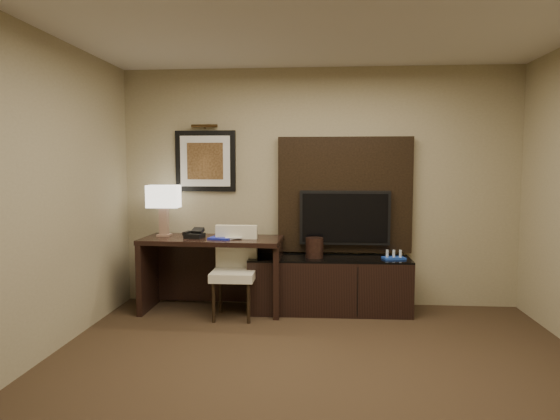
# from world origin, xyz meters

# --- Properties ---
(floor) EXTENTS (4.50, 5.00, 0.01)m
(floor) POSITION_xyz_m (0.00, 0.00, -0.01)
(floor) COLOR #312216
(floor) RESTS_ON ground
(wall_back) EXTENTS (4.50, 0.01, 2.70)m
(wall_back) POSITION_xyz_m (0.00, 2.50, 1.35)
(wall_back) COLOR #988C67
(wall_back) RESTS_ON floor
(wall_front) EXTENTS (4.50, 0.01, 2.70)m
(wall_front) POSITION_xyz_m (0.00, -2.50, 1.35)
(wall_front) COLOR #988C67
(wall_front) RESTS_ON floor
(desk) EXTENTS (1.54, 0.72, 0.81)m
(desk) POSITION_xyz_m (-1.15, 2.10, 0.41)
(desk) COLOR black
(desk) RESTS_ON floor
(credenza) EXTENTS (1.75, 0.51, 0.60)m
(credenza) POSITION_xyz_m (0.13, 2.15, 0.30)
(credenza) COLOR black
(credenza) RESTS_ON floor
(tv_wall_panel) EXTENTS (1.50, 0.12, 1.30)m
(tv_wall_panel) POSITION_xyz_m (0.30, 2.44, 1.27)
(tv_wall_panel) COLOR black
(tv_wall_panel) RESTS_ON wall_back
(tv) EXTENTS (1.00, 0.08, 0.60)m
(tv) POSITION_xyz_m (0.30, 2.34, 1.02)
(tv) COLOR black
(tv) RESTS_ON tv_wall_panel
(artwork) EXTENTS (0.70, 0.04, 0.70)m
(artwork) POSITION_xyz_m (-1.30, 2.48, 1.65)
(artwork) COLOR black
(artwork) RESTS_ON wall_back
(picture_light) EXTENTS (0.04, 0.04, 0.30)m
(picture_light) POSITION_xyz_m (-1.30, 2.44, 2.05)
(picture_light) COLOR #412C14
(picture_light) RESTS_ON wall_back
(desk_chair) EXTENTS (0.45, 0.52, 0.94)m
(desk_chair) POSITION_xyz_m (-0.87, 1.86, 0.47)
(desk_chair) COLOR #ECE6C5
(desk_chair) RESTS_ON floor
(table_lamp) EXTENTS (0.36, 0.25, 0.54)m
(table_lamp) POSITION_xyz_m (-1.72, 2.20, 1.08)
(table_lamp) COLOR #A27B65
(table_lamp) RESTS_ON desk
(desk_phone) EXTENTS (0.22, 0.20, 0.10)m
(desk_phone) POSITION_xyz_m (-1.34, 2.07, 0.86)
(desk_phone) COLOR black
(desk_phone) RESTS_ON desk
(blue_folder) EXTENTS (0.30, 0.36, 0.02)m
(blue_folder) POSITION_xyz_m (-1.02, 2.08, 0.82)
(blue_folder) COLOR #18229F
(blue_folder) RESTS_ON desk
(book) EXTENTS (0.18, 0.06, 0.24)m
(book) POSITION_xyz_m (-1.00, 2.06, 0.93)
(book) COLOR tan
(book) RESTS_ON desk
(ice_bucket) EXTENTS (0.21, 0.21, 0.22)m
(ice_bucket) POSITION_xyz_m (-0.03, 2.14, 0.71)
(ice_bucket) COLOR black
(ice_bucket) RESTS_ON credenza
(minibar_tray) EXTENTS (0.26, 0.19, 0.08)m
(minibar_tray) POSITION_xyz_m (0.82, 2.13, 0.64)
(minibar_tray) COLOR #193EA7
(minibar_tray) RESTS_ON credenza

